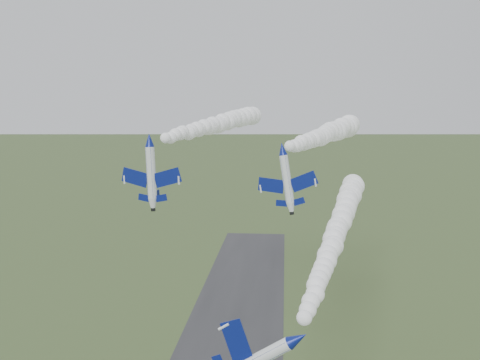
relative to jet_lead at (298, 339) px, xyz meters
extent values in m
cylinder|color=white|center=(-0.02, 0.11, -0.03)|extent=(3.34, 8.36, 2.01)
cone|color=white|center=(0.80, 4.98, -0.03)|extent=(2.28, 2.05, 2.01)
cylinder|color=black|center=(0.96, 5.93, -0.03)|extent=(1.10, 0.74, 1.02)
ellipsoid|color=black|center=(0.08, -2.03, 0.28)|extent=(1.79, 2.97, 1.34)
cube|color=navy|center=(-1.60, 1.16, 2.31)|extent=(2.93, 2.72, 3.78)
cube|color=navy|center=(1.58, 0.62, -2.52)|extent=(2.93, 2.72, 3.78)
cube|color=navy|center=(-0.19, 4.26, 1.26)|extent=(1.32, 1.24, 1.67)
cube|color=navy|center=(1.50, 3.97, -1.32)|extent=(1.32, 1.24, 1.67)
cube|color=navy|center=(1.65, 3.71, 0.67)|extent=(2.07, 1.83, 1.28)
cylinder|color=white|center=(-23.12, 30.81, 18.43)|extent=(3.48, 8.36, 1.52)
cone|color=navy|center=(-24.38, 25.77, 18.43)|extent=(2.00, 2.46, 1.52)
cone|color=white|center=(-21.90, 35.66, 18.43)|extent=(1.90, 2.08, 1.52)
cylinder|color=black|center=(-21.66, 36.61, 18.43)|extent=(0.89, 0.76, 0.77)
ellipsoid|color=black|center=(-23.65, 28.76, 18.98)|extent=(1.67, 2.99, 1.01)
cube|color=navy|center=(-25.77, 32.28, 18.18)|extent=(4.95, 3.38, 0.30)
cube|color=navy|center=(-20.07, 30.85, 18.39)|extent=(4.95, 3.38, 0.30)
cube|color=navy|center=(-23.64, 35.18, 18.38)|extent=(2.17, 1.52, 0.17)
cube|color=navy|center=(-20.60, 34.42, 18.49)|extent=(2.17, 1.52, 0.17)
cube|color=navy|center=(-22.22, 34.59, 19.71)|extent=(0.57, 1.57, 2.16)
cylinder|color=white|center=(-1.98, 29.41, 17.28)|extent=(3.33, 7.52, 1.51)
cone|color=navy|center=(-3.16, 24.91, 17.28)|extent=(1.95, 2.25, 1.51)
cone|color=white|center=(-0.85, 33.75, 17.28)|extent=(1.86, 1.91, 1.51)
cylinder|color=black|center=(-0.63, 34.60, 17.28)|extent=(0.87, 0.70, 0.77)
ellipsoid|color=black|center=(-2.54, 27.60, 17.77)|extent=(1.62, 2.70, 1.01)
cube|color=navy|center=(-4.30, 30.75, 16.73)|extent=(4.41, 3.06, 0.77)
cube|color=navy|center=(0.73, 29.43, 17.57)|extent=(4.41, 3.06, 0.77)
cube|color=navy|center=(-2.39, 33.34, 17.06)|extent=(1.94, 1.38, 0.37)
cube|color=navy|center=(0.29, 32.63, 17.51)|extent=(1.94, 1.38, 0.37)
cube|color=navy|center=(-1.28, 32.83, 18.41)|extent=(0.76, 1.47, 1.93)
camera|label=1|loc=(-1.53, -52.62, 23.91)|focal=40.00mm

